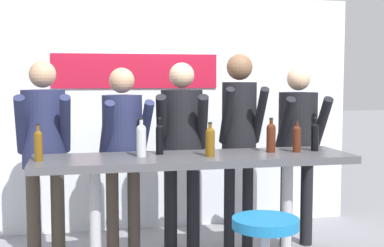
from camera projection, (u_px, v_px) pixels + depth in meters
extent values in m
cube|color=silver|center=(164.00, 113.00, 5.79)|extent=(4.17, 0.10, 2.50)
cube|color=#B2142D|center=(136.00, 71.00, 5.63)|extent=(1.75, 0.02, 0.36)
cube|color=#4C4C51|center=(195.00, 159.00, 4.31)|extent=(2.57, 0.67, 0.06)
cylinder|color=#B2B2B7|center=(95.00, 223.00, 4.18)|extent=(0.09, 0.09, 0.94)
cylinder|color=#B2B2B7|center=(287.00, 212.00, 4.52)|extent=(0.09, 0.09, 0.94)
cylinder|color=#1972B2|center=(265.00, 223.00, 3.57)|extent=(0.45, 0.45, 0.07)
cylinder|color=#473D33|center=(34.00, 216.00, 4.64)|extent=(0.12, 0.12, 0.85)
cylinder|color=#473D33|center=(58.00, 215.00, 4.69)|extent=(0.12, 0.12, 0.85)
cylinder|color=#23284C|center=(44.00, 129.00, 4.60)|extent=(0.39, 0.39, 0.67)
sphere|color=tan|center=(42.00, 74.00, 4.56)|extent=(0.23, 0.23, 0.23)
cylinder|color=#23284C|center=(21.00, 125.00, 4.40)|extent=(0.11, 0.41, 0.52)
cylinder|color=#23284C|center=(65.00, 124.00, 4.49)|extent=(0.11, 0.41, 0.52)
cylinder|color=#473D33|center=(113.00, 215.00, 4.74)|extent=(0.11, 0.11, 0.82)
cylinder|color=#473D33|center=(134.00, 213.00, 4.81)|extent=(0.11, 0.11, 0.82)
cylinder|color=#23284C|center=(122.00, 132.00, 4.71)|extent=(0.39, 0.39, 0.65)
sphere|color=tan|center=(122.00, 80.00, 4.67)|extent=(0.22, 0.22, 0.22)
cylinder|color=#23284C|center=(107.00, 129.00, 4.50)|extent=(0.13, 0.39, 0.50)
cylinder|color=#23284C|center=(145.00, 128.00, 4.61)|extent=(0.13, 0.39, 0.50)
cylinder|color=black|center=(171.00, 208.00, 4.94)|extent=(0.12, 0.12, 0.85)
cylinder|color=black|center=(193.00, 208.00, 4.95)|extent=(0.12, 0.12, 0.85)
cylinder|color=black|center=(182.00, 127.00, 4.88)|extent=(0.44, 0.44, 0.67)
sphere|color=#D6AD89|center=(182.00, 75.00, 4.84)|extent=(0.23, 0.23, 0.23)
cylinder|color=black|center=(162.00, 123.00, 4.71)|extent=(0.16, 0.41, 0.52)
cylinder|color=black|center=(202.00, 123.00, 4.72)|extent=(0.16, 0.41, 0.52)
cylinder|color=black|center=(229.00, 205.00, 5.00)|extent=(0.10, 0.10, 0.89)
cylinder|color=black|center=(248.00, 204.00, 5.02)|extent=(0.10, 0.10, 0.89)
cylinder|color=black|center=(239.00, 120.00, 4.94)|extent=(0.35, 0.35, 0.70)
sphere|color=brown|center=(240.00, 67.00, 4.90)|extent=(0.24, 0.24, 0.24)
cylinder|color=black|center=(227.00, 116.00, 4.75)|extent=(0.11, 0.41, 0.53)
cylinder|color=black|center=(260.00, 116.00, 4.79)|extent=(0.11, 0.41, 0.53)
cylinder|color=black|center=(286.00, 203.00, 5.17)|extent=(0.12, 0.12, 0.83)
cylinder|color=black|center=(306.00, 203.00, 5.19)|extent=(0.12, 0.12, 0.83)
cylinder|color=black|center=(298.00, 127.00, 5.12)|extent=(0.40, 0.40, 0.66)
sphere|color=#D6AD89|center=(299.00, 79.00, 5.08)|extent=(0.22, 0.22, 0.22)
cylinder|color=black|center=(285.00, 123.00, 4.93)|extent=(0.12, 0.40, 0.51)
cylinder|color=black|center=(322.00, 123.00, 4.98)|extent=(0.12, 0.40, 0.51)
cylinder|color=#4C1E0F|center=(297.00, 141.00, 4.49)|extent=(0.07, 0.07, 0.19)
sphere|color=#4C1E0F|center=(297.00, 130.00, 4.48)|extent=(0.07, 0.07, 0.07)
cylinder|color=#4C1E0F|center=(297.00, 126.00, 4.48)|extent=(0.03, 0.03, 0.07)
cylinder|color=black|center=(297.00, 121.00, 4.47)|extent=(0.03, 0.03, 0.01)
cylinder|color=brown|center=(38.00, 148.00, 4.01)|extent=(0.06, 0.06, 0.20)
sphere|color=brown|center=(38.00, 135.00, 4.00)|extent=(0.06, 0.06, 0.06)
cylinder|color=brown|center=(38.00, 130.00, 4.00)|extent=(0.02, 0.02, 0.07)
cylinder|color=black|center=(38.00, 125.00, 3.99)|extent=(0.03, 0.03, 0.01)
cylinder|color=#B7BCC1|center=(141.00, 143.00, 4.22)|extent=(0.08, 0.08, 0.22)
sphere|color=#B7BCC1|center=(141.00, 129.00, 4.21)|extent=(0.08, 0.08, 0.08)
cylinder|color=#B7BCC1|center=(141.00, 124.00, 4.21)|extent=(0.03, 0.03, 0.08)
cylinder|color=black|center=(141.00, 119.00, 4.21)|extent=(0.03, 0.03, 0.02)
cylinder|color=#4C1E0F|center=(271.00, 140.00, 4.48)|extent=(0.08, 0.08, 0.20)
sphere|color=#4C1E0F|center=(271.00, 128.00, 4.48)|extent=(0.08, 0.08, 0.08)
cylinder|color=#4C1E0F|center=(271.00, 124.00, 4.47)|extent=(0.03, 0.03, 0.07)
cylinder|color=black|center=(271.00, 119.00, 4.47)|extent=(0.03, 0.03, 0.01)
cylinder|color=black|center=(315.00, 139.00, 4.56)|extent=(0.06, 0.06, 0.20)
sphere|color=black|center=(315.00, 127.00, 4.55)|extent=(0.06, 0.06, 0.06)
cylinder|color=black|center=(315.00, 123.00, 4.55)|extent=(0.02, 0.02, 0.07)
cylinder|color=black|center=(315.00, 118.00, 4.55)|extent=(0.03, 0.03, 0.02)
cylinder|color=black|center=(160.00, 141.00, 4.36)|extent=(0.06, 0.06, 0.21)
sphere|color=black|center=(160.00, 128.00, 4.35)|extent=(0.06, 0.06, 0.06)
cylinder|color=black|center=(160.00, 124.00, 4.34)|extent=(0.02, 0.02, 0.08)
cylinder|color=black|center=(159.00, 118.00, 4.34)|extent=(0.03, 0.03, 0.02)
cylinder|color=brown|center=(210.00, 144.00, 4.25)|extent=(0.08, 0.08, 0.19)
sphere|color=brown|center=(210.00, 132.00, 4.24)|extent=(0.08, 0.08, 0.08)
cylinder|color=brown|center=(210.00, 128.00, 4.24)|extent=(0.03, 0.03, 0.07)
cylinder|color=black|center=(210.00, 123.00, 4.23)|extent=(0.03, 0.03, 0.01)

